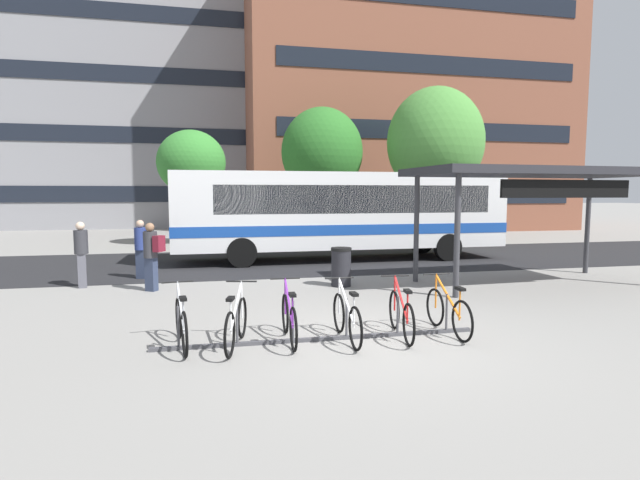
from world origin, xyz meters
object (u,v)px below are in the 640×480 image
at_px(parked_bicycle_silver_0, 181,324).
at_px(parked_bicycle_white_3, 347,318).
at_px(parked_bicycle_orange_5, 448,312).
at_px(city_bus, 340,212).
at_px(parked_bicycle_white_1, 236,324).
at_px(street_tree_0, 322,152).
at_px(parked_bicycle_purple_2, 289,319).
at_px(commuter_maroon_pack_1, 152,252).
at_px(commuter_black_pack_0, 81,250).
at_px(street_tree_1, 191,163).
at_px(trash_bin, 341,267).
at_px(transit_shelter, 534,176).
at_px(commuter_black_pack_2, 142,245).
at_px(street_tree_2, 435,142).
at_px(parked_bicycle_red_4, 401,315).

bearing_deg(parked_bicycle_silver_0, parked_bicycle_white_3, -103.88).
bearing_deg(parked_bicycle_orange_5, city_bus, -3.05).
xyz_separation_m(parked_bicycle_white_1, street_tree_0, (5.09, 17.00, 4.18)).
relative_size(parked_bicycle_white_1, parked_bicycle_purple_2, 0.98).
xyz_separation_m(parked_bicycle_orange_5, commuter_maroon_pack_1, (-5.56, 4.98, 0.61)).
relative_size(parked_bicycle_silver_0, parked_bicycle_white_3, 0.99).
bearing_deg(parked_bicycle_orange_5, commuter_black_pack_0, 51.51).
bearing_deg(parked_bicycle_white_3, street_tree_1, 10.68).
bearing_deg(street_tree_1, parked_bicycle_white_3, -78.76).
distance_m(commuter_black_pack_0, trash_bin, 6.82).
height_order(parked_bicycle_silver_0, transit_shelter, transit_shelter).
bearing_deg(city_bus, street_tree_0, -97.46).
height_order(parked_bicycle_purple_2, commuter_black_pack_2, commuter_black_pack_2).
distance_m(transit_shelter, street_tree_2, 11.39).
distance_m(city_bus, street_tree_1, 8.89).
relative_size(city_bus, trash_bin, 11.69).
relative_size(parked_bicycle_purple_2, trash_bin, 1.67).
height_order(parked_bicycle_purple_2, parked_bicycle_orange_5, same).
bearing_deg(parked_bicycle_red_4, street_tree_1, 22.09).
relative_size(transit_shelter, street_tree_1, 1.23).
bearing_deg(transit_shelter, parked_bicycle_orange_5, -141.28).
height_order(parked_bicycle_white_1, parked_bicycle_purple_2, same).
bearing_deg(street_tree_0, parked_bicycle_white_1, -106.67).
bearing_deg(city_bus, parked_bicycle_purple_2, 70.70).
xyz_separation_m(parked_bicycle_orange_5, trash_bin, (-0.74, 4.63, 0.13)).
distance_m(transit_shelter, commuter_maroon_pack_1, 10.20).
bearing_deg(parked_bicycle_white_1, commuter_black_pack_2, 32.46).
bearing_deg(street_tree_0, street_tree_2, -22.38).
height_order(parked_bicycle_silver_0, parked_bicycle_purple_2, same).
distance_m(parked_bicycle_white_1, parked_bicycle_orange_5, 3.67).
relative_size(commuter_black_pack_0, street_tree_2, 0.23).
distance_m(parked_bicycle_white_3, trash_bin, 4.80).
bearing_deg(city_bus, transit_shelter, 123.74).
relative_size(city_bus, parked_bicycle_orange_5, 6.98).
distance_m(city_bus, commuter_maroon_pack_1, 7.68).
bearing_deg(trash_bin, city_bus, 76.20).
bearing_deg(trash_bin, commuter_maroon_pack_1, 175.81).
bearing_deg(transit_shelter, street_tree_0, 100.03).
height_order(parked_bicycle_silver_0, trash_bin, trash_bin).
bearing_deg(parked_bicycle_orange_5, street_tree_1, 17.26).
xyz_separation_m(city_bus, parked_bicycle_white_1, (-4.16, -9.65, -1.39)).
distance_m(commuter_black_pack_2, street_tree_2, 15.53).
relative_size(commuter_black_pack_2, trash_bin, 1.65).
bearing_deg(street_tree_0, parked_bicycle_red_4, -97.70).
xyz_separation_m(parked_bicycle_orange_5, transit_shelter, (4.39, 3.87, 2.54)).
distance_m(parked_bicycle_silver_0, parked_bicycle_red_4, 3.65).
bearing_deg(trash_bin, parked_bicycle_purple_2, -114.51).
distance_m(parked_bicycle_orange_5, street_tree_1, 17.37).
relative_size(parked_bicycle_silver_0, parked_bicycle_white_1, 1.01).
bearing_deg(street_tree_2, trash_bin, -126.00).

